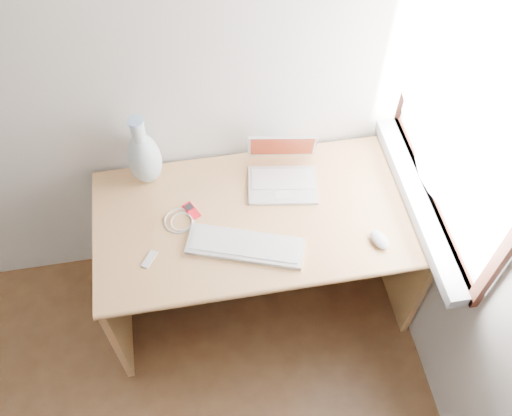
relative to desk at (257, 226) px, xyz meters
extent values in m
cube|color=white|center=(0.72, -0.16, 0.79)|extent=(0.01, 0.90, 1.00)
cube|color=#949497|center=(0.66, -0.16, 0.26)|extent=(0.10, 0.96, 0.06)
cube|color=silver|center=(0.64, -0.16, 0.82)|extent=(0.02, 0.84, 0.92)
cube|color=tan|center=(0.00, -0.08, 0.20)|extent=(1.40, 0.70, 0.03)
cube|color=tan|center=(-0.68, -0.08, -0.17)|extent=(0.03, 0.66, 0.71)
cube|color=tan|center=(0.68, -0.08, -0.17)|extent=(0.03, 0.66, 0.71)
cube|color=tan|center=(0.00, 0.25, -0.05)|extent=(1.34, 0.03, 0.47)
cube|color=silver|center=(0.12, 0.05, 0.22)|extent=(0.33, 0.25, 0.01)
cube|color=white|center=(0.12, 0.05, 0.23)|extent=(0.28, 0.15, 0.00)
cube|color=silver|center=(0.12, 0.15, 0.32)|extent=(0.31, 0.12, 0.19)
cube|color=maroon|center=(0.12, 0.15, 0.32)|extent=(0.28, 0.10, 0.17)
cube|color=white|center=(-0.09, -0.23, 0.22)|extent=(0.49, 0.29, 0.02)
cube|color=white|center=(-0.09, -0.23, 0.23)|extent=(0.45, 0.25, 0.00)
ellipsoid|color=silver|center=(0.45, -0.30, 0.23)|extent=(0.09, 0.11, 0.04)
cube|color=red|center=(-0.28, -0.02, 0.22)|extent=(0.08, 0.10, 0.01)
cube|color=black|center=(-0.28, -0.02, 0.22)|extent=(0.04, 0.04, 0.00)
torus|color=white|center=(-0.34, -0.06, 0.22)|extent=(0.15, 0.15, 0.01)
cube|color=white|center=(-0.47, -0.23, 0.22)|extent=(0.07, 0.09, 0.01)
ellipsoid|color=silver|center=(-0.45, 0.19, 0.35)|extent=(0.14, 0.14, 0.27)
cylinder|color=silver|center=(-0.45, 0.19, 0.52)|extent=(0.06, 0.06, 0.11)
cylinder|color=#96C1F1|center=(-0.45, 0.19, 0.57)|extent=(0.07, 0.07, 0.01)
camera|label=1|loc=(-0.25, -1.44, 2.18)|focal=40.00mm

